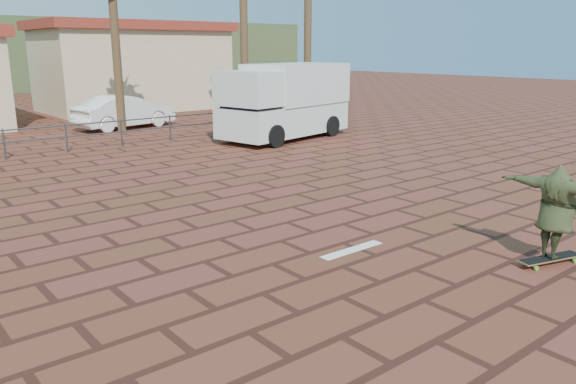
% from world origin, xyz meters
% --- Properties ---
extents(ground, '(120.00, 120.00, 0.00)m').
position_xyz_m(ground, '(0.00, 0.00, 0.00)').
color(ground, brown).
rests_on(ground, ground).
extents(paint_stripe, '(1.40, 0.22, 0.01)m').
position_xyz_m(paint_stripe, '(0.70, -1.20, 0.00)').
color(paint_stripe, white).
rests_on(paint_stripe, ground).
extents(guardrail, '(24.06, 0.06, 1.00)m').
position_xyz_m(guardrail, '(0.00, 12.00, 0.68)').
color(guardrail, '#47494F').
rests_on(guardrail, ground).
extents(building_east, '(10.60, 6.60, 5.00)m').
position_xyz_m(building_east, '(8.00, 24.00, 2.54)').
color(building_east, beige).
rests_on(building_east, ground).
extents(longboard, '(1.29, 0.62, 0.12)m').
position_xyz_m(longboard, '(2.81, -3.80, 0.10)').
color(longboard, olive).
rests_on(longboard, ground).
extents(skateboarder, '(0.57, 1.97, 1.60)m').
position_xyz_m(skateboarder, '(2.81, -3.80, 0.92)').
color(skateboarder, '#31381E').
rests_on(skateboarder, longboard).
extents(campervan, '(6.02, 3.43, 2.94)m').
position_xyz_m(campervan, '(7.92, 9.66, 1.54)').
color(campervan, silver).
rests_on(campervan, ground).
extents(car_white, '(4.75, 2.39, 1.50)m').
position_xyz_m(car_white, '(4.09, 16.50, 0.75)').
color(car_white, white).
rests_on(car_white, ground).
extents(street_sign, '(0.45, 0.23, 2.35)m').
position_xyz_m(street_sign, '(7.39, 10.00, 1.64)').
color(street_sign, gray).
rests_on(street_sign, ground).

